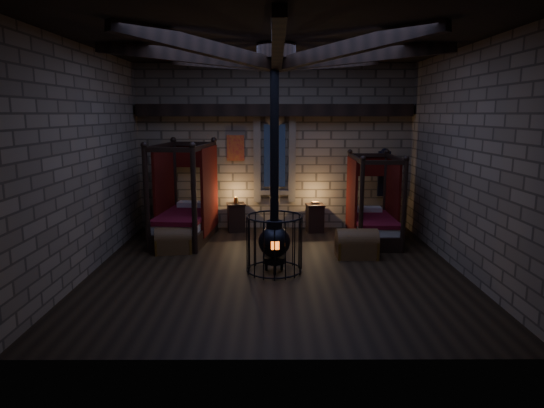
{
  "coord_description": "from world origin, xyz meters",
  "views": [
    {
      "loc": [
        -0.1,
        -8.98,
        2.97
      ],
      "look_at": [
        -0.08,
        0.6,
        1.17
      ],
      "focal_mm": 32.0,
      "sensor_mm": 36.0,
      "label": 1
    }
  ],
  "objects_px": {
    "bed_right": "(373,220)",
    "stove": "(274,239)",
    "trunk_left": "(174,241)",
    "trunk_right": "(357,244)",
    "bed_left": "(185,217)"
  },
  "relations": [
    {
      "from": "bed_right",
      "to": "trunk_left",
      "type": "relative_size",
      "value": 2.37
    },
    {
      "from": "trunk_left",
      "to": "stove",
      "type": "distance_m",
      "value": 2.56
    },
    {
      "from": "bed_left",
      "to": "stove",
      "type": "distance_m",
      "value": 3.18
    },
    {
      "from": "stove",
      "to": "bed_right",
      "type": "bearing_deg",
      "value": 41.66
    },
    {
      "from": "trunk_right",
      "to": "stove",
      "type": "xyz_separation_m",
      "value": [
        -1.73,
        -0.93,
        0.37
      ]
    },
    {
      "from": "trunk_left",
      "to": "trunk_right",
      "type": "height_order",
      "value": "trunk_right"
    },
    {
      "from": "bed_left",
      "to": "trunk_left",
      "type": "height_order",
      "value": "bed_left"
    },
    {
      "from": "bed_left",
      "to": "trunk_right",
      "type": "bearing_deg",
      "value": -15.23
    },
    {
      "from": "trunk_left",
      "to": "stove",
      "type": "bearing_deg",
      "value": -39.61
    },
    {
      "from": "bed_right",
      "to": "trunk_right",
      "type": "height_order",
      "value": "bed_right"
    },
    {
      "from": "bed_right",
      "to": "trunk_left",
      "type": "height_order",
      "value": "bed_right"
    },
    {
      "from": "bed_left",
      "to": "bed_right",
      "type": "distance_m",
      "value": 4.43
    },
    {
      "from": "trunk_left",
      "to": "stove",
      "type": "height_order",
      "value": "stove"
    },
    {
      "from": "bed_right",
      "to": "stove",
      "type": "relative_size",
      "value": 0.49
    },
    {
      "from": "bed_right",
      "to": "stove",
      "type": "bearing_deg",
      "value": -135.12
    }
  ]
}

